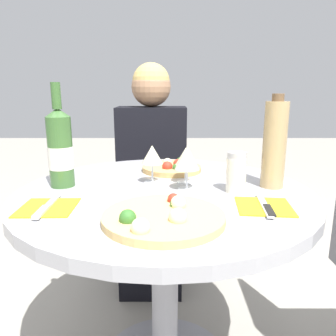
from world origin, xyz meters
TOP-DOWN VIEW (x-y plane):
  - dining_table at (0.00, 0.00)m, footprint 0.97×0.97m
  - chair_behind_diner at (-0.08, 0.79)m, footprint 0.38×0.38m
  - seated_diner at (-0.08, 0.65)m, footprint 0.37×0.43m
  - pizza_large at (0.00, -0.27)m, footprint 0.31×0.31m
  - pizza_small_far at (0.03, 0.26)m, footprint 0.24×0.24m
  - wine_bottle at (-0.35, 0.05)m, footprint 0.08×0.08m
  - tall_carafe at (0.36, 0.04)m, footprint 0.08×0.08m
  - sugar_shaker at (0.23, -0.02)m, footprint 0.06×0.06m
  - wine_glass_front_right at (0.07, 0.01)m, footprint 0.08×0.08m
  - wine_glass_back_left at (-0.04, 0.09)m, footprint 0.08×0.08m
  - wine_glass_back_right at (0.07, 0.09)m, footprint 0.07×0.07m
  - place_setting_left at (-0.32, -0.18)m, footprint 0.15×0.19m
  - place_setting_right at (0.28, -0.17)m, footprint 0.16×0.19m

SIDE VIEW (x-z plane):
  - chair_behind_diner at x=-0.08m, z-range -0.02..0.89m
  - seated_diner at x=-0.08m, z-range -0.05..1.12m
  - dining_table at x=0.00m, z-range 0.21..0.92m
  - place_setting_left at x=-0.32m, z-range 0.71..0.72m
  - place_setting_right at x=0.28m, z-range 0.71..0.72m
  - pizza_large at x=0.00m, z-range 0.70..0.75m
  - pizza_small_far at x=0.03m, z-range 0.70..0.75m
  - sugar_shaker at x=0.23m, z-range 0.71..0.84m
  - wine_glass_back_right at x=0.07m, z-range 0.74..0.87m
  - wine_glass_back_left at x=-0.04m, z-range 0.74..0.88m
  - wine_glass_front_right at x=0.07m, z-range 0.74..0.89m
  - wine_bottle at x=-0.35m, z-range 0.67..1.01m
  - tall_carafe at x=0.36m, z-range 0.70..1.01m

